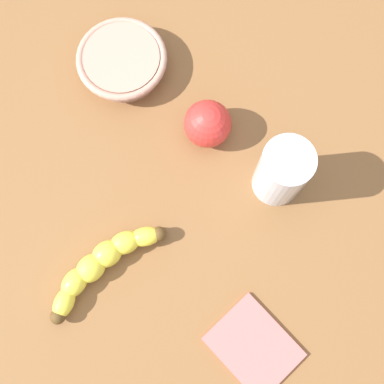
# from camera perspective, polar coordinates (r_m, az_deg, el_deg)

# --- Properties ---
(wooden_tabletop) EXTENTS (1.20, 1.20, 0.03)m
(wooden_tabletop) POSITION_cam_1_polar(r_m,az_deg,el_deg) (0.81, -1.32, -0.34)
(wooden_tabletop) COLOR brown
(wooden_tabletop) RESTS_ON ground
(banana) EXTENTS (0.07, 0.20, 0.04)m
(banana) POSITION_cam_1_polar(r_m,az_deg,el_deg) (0.77, -9.88, -7.70)
(banana) COLOR yellow
(banana) RESTS_ON wooden_tabletop
(smoothie_glass) EXTENTS (0.07, 0.07, 0.12)m
(smoothie_glass) POSITION_cam_1_polar(r_m,az_deg,el_deg) (0.75, 9.74, 2.10)
(smoothie_glass) COLOR silver
(smoothie_glass) RESTS_ON wooden_tabletop
(ceramic_bowl) EXTENTS (0.14, 0.14, 0.04)m
(ceramic_bowl) POSITION_cam_1_polar(r_m,az_deg,el_deg) (0.85, -7.59, 13.90)
(ceramic_bowl) COLOR tan
(ceramic_bowl) RESTS_ON wooden_tabletop
(apple_fruit) EXTENTS (0.07, 0.07, 0.07)m
(apple_fruit) POSITION_cam_1_polar(r_m,az_deg,el_deg) (0.79, 1.70, 7.44)
(apple_fruit) COLOR red
(apple_fruit) RESTS_ON wooden_tabletop
(folded_napkin) EXTENTS (0.12, 0.10, 0.01)m
(folded_napkin) POSITION_cam_1_polar(r_m,az_deg,el_deg) (0.78, 6.74, -16.37)
(folded_napkin) COLOR #BC6660
(folded_napkin) RESTS_ON wooden_tabletop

